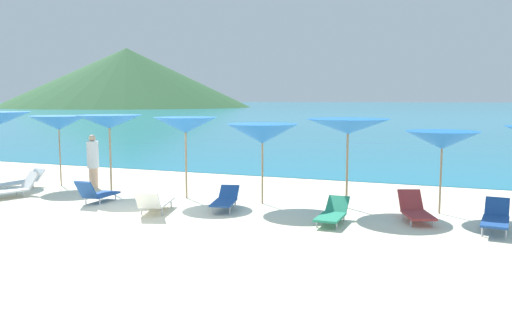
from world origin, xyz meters
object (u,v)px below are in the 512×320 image
umbrella_4 (186,125)px  beachgoer_1 (93,160)px  lounge_chair_1 (496,218)px  lounge_chair_7 (333,213)px  umbrella_7 (442,140)px  lounge_chair_0 (97,193)px  umbrella_5 (262,134)px  lounge_chair_9 (415,210)px  lounge_chair_8 (225,199)px  lounge_chair_4 (155,202)px  umbrella_3 (109,122)px  umbrella_2 (59,123)px  umbrella_6 (348,127)px  lounge_chair_2 (20,181)px  lounge_chair_10 (11,188)px

umbrella_4 → beachgoer_1: umbrella_4 is taller
lounge_chair_1 → lounge_chair_7: (-3.45, -0.51, -0.07)m
umbrella_7 → lounge_chair_0: size_ratio=1.54×
umbrella_5 → umbrella_7: size_ratio=1.06×
umbrella_4 → umbrella_7: size_ratio=1.13×
umbrella_4 → lounge_chair_0: umbrella_4 is taller
lounge_chair_0 → lounge_chair_9: bearing=-174.1°
umbrella_4 → lounge_chair_7: 5.19m
lounge_chair_1 → lounge_chair_8: size_ratio=1.02×
lounge_chair_1 → lounge_chair_4: (-7.87, -1.06, -0.03)m
umbrella_5 → lounge_chair_7: umbrella_5 is taller
umbrella_3 → umbrella_7: 9.43m
umbrella_7 → lounge_chair_9: (-0.50, -1.06, -1.57)m
umbrella_2 → lounge_chair_4: bearing=-25.5°
lounge_chair_8 → umbrella_6: bearing=12.3°
lounge_chair_0 → lounge_chair_7: size_ratio=0.93×
umbrella_3 → umbrella_4: (2.53, 0.10, -0.06)m
umbrella_3 → lounge_chair_4: 3.82m
umbrella_4 → lounge_chair_4: (0.20, -2.01, -1.83)m
beachgoer_1 → lounge_chair_8: bearing=-7.9°
lounge_chair_0 → lounge_chair_2: (-3.76, 1.02, -0.03)m
umbrella_2 → lounge_chair_8: bearing=-12.3°
lounge_chair_8 → lounge_chair_9: bearing=-7.5°
lounge_chair_4 → beachgoer_1: beachgoer_1 is taller
umbrella_6 → lounge_chair_4: umbrella_6 is taller
lounge_chair_7 → umbrella_6: bearing=92.4°
umbrella_5 → lounge_chair_1: umbrella_5 is taller
umbrella_7 → umbrella_3: bearing=-176.3°
umbrella_3 → lounge_chair_8: (4.22, -0.90, -1.90)m
umbrella_4 → umbrella_6: bearing=4.4°
lounge_chair_4 → lounge_chair_8: (1.49, 1.00, -0.01)m
umbrella_5 → lounge_chair_10: size_ratio=1.28×
umbrella_5 → lounge_chair_1: 6.07m
lounge_chair_4 → lounge_chair_10: lounge_chair_10 is taller
lounge_chair_2 → lounge_chair_8: lounge_chair_2 is taller
umbrella_2 → lounge_chair_4: 5.96m
umbrella_2 → umbrella_3: size_ratio=0.97×
umbrella_6 → lounge_chair_4: 5.30m
lounge_chair_4 → lounge_chair_8: size_ratio=1.12×
lounge_chair_10 → beachgoer_1: size_ratio=0.99×
umbrella_3 → lounge_chair_9: 9.12m
umbrella_2 → umbrella_7: (11.81, 0.06, -0.23)m
umbrella_3 → lounge_chair_4: (2.73, -1.90, -1.89)m
umbrella_3 → lounge_chair_1: umbrella_3 is taller
lounge_chair_4 → lounge_chair_9: bearing=177.1°
umbrella_2 → lounge_chair_7: 9.91m
lounge_chair_1 → lounge_chair_9: (-1.69, 0.39, -0.04)m
umbrella_2 → lounge_chair_7: size_ratio=1.60×
umbrella_2 → lounge_chair_10: (0.10, -2.15, -1.81)m
lounge_chair_0 → lounge_chair_9: lounge_chair_0 is taller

